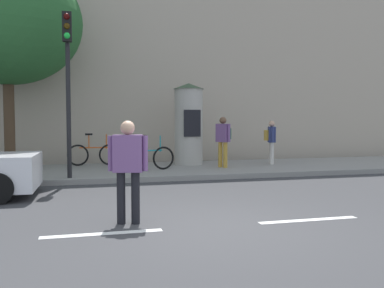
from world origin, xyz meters
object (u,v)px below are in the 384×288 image
bicycle_leaning (148,158)px  poster_column (189,123)px  street_tree (7,22)px  bicycle_upright (94,154)px  pedestrian_tallest (271,138)px  traffic_light (68,68)px  pedestrian_near_pole (223,137)px  pedestrian_with_bag (128,163)px

bicycle_leaning → poster_column: bearing=40.7°
street_tree → bicycle_upright: bearing=12.9°
street_tree → pedestrian_tallest: (8.56, -0.47, -3.62)m
traffic_light → pedestrian_tallest: 7.30m
pedestrian_tallest → bicycle_upright: 6.13m
pedestrian_near_pole → bicycle_upright: (-4.06, 1.63, -0.59)m
street_tree → pedestrian_near_pole: bearing=-9.0°
pedestrian_tallest → bicycle_leaning: (-4.46, -0.80, -0.51)m
poster_column → pedestrian_near_pole: 1.53m
traffic_light → poster_column: bearing=33.7°
traffic_light → poster_column: 4.94m
pedestrian_near_pole → bicycle_upright: 4.42m
pedestrian_near_pole → poster_column: bearing=125.9°
pedestrian_near_pole → street_tree: bearing=171.0°
pedestrian_tallest → bicycle_upright: (-6.02, 1.06, -0.51)m
pedestrian_near_pole → bicycle_upright: pedestrian_near_pole is taller
poster_column → pedestrian_tallest: 2.93m
traffic_light → street_tree: 3.48m
pedestrian_with_bag → bicycle_upright: pedestrian_with_bag is taller
poster_column → pedestrian_tallest: bearing=-12.3°
poster_column → pedestrian_near_pole: bearing=-54.1°
pedestrian_tallest → poster_column: bearing=167.7°
poster_column → traffic_light: bearing=-146.3°
traffic_light → pedestrian_near_pole: 5.35m
traffic_light → pedestrian_near_pole: bearing=16.6°
bicycle_upright → poster_column: bearing=-7.9°
traffic_light → pedestrian_with_bag: size_ratio=2.56×
pedestrian_with_bag → bicycle_leaning: size_ratio=0.98×
traffic_light → bicycle_upright: size_ratio=2.44×
pedestrian_tallest → pedestrian_with_bag: bearing=-130.3°
poster_column → street_tree: street_tree is taller
pedestrian_tallest → bicycle_upright: size_ratio=0.85×
street_tree → bicycle_upright: 4.89m
street_tree → pedestrian_with_bag: size_ratio=3.82×
traffic_light → pedestrian_tallest: size_ratio=2.85×
traffic_light → pedestrian_with_bag: traffic_light is taller
bicycle_leaning → bicycle_upright: (-1.55, 1.86, 0.00)m
street_tree → traffic_light: bearing=-53.6°
pedestrian_tallest → bicycle_leaning: bearing=-169.8°
poster_column → bicycle_leaning: 2.41m
traffic_light → bicycle_leaning: 3.60m
street_tree → pedestrian_tallest: bearing=-3.2°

